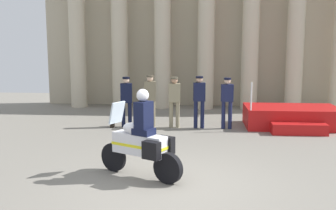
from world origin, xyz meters
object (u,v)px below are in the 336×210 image
(motorcycle_with_rider, at_px, (142,141))
(officer_in_row_0, at_px, (126,98))
(officer_in_row_2, at_px, (174,98))
(officer_in_row_4, at_px, (227,99))
(reviewing_stand, at_px, (292,118))
(officer_in_row_1, at_px, (150,96))
(briefcase_on_ground, at_px, (112,122))
(officer_in_row_3, at_px, (199,98))

(motorcycle_with_rider, bearing_deg, officer_in_row_0, -47.29)
(officer_in_row_2, relative_size, officer_in_row_4, 1.00)
(reviewing_stand, xyz_separation_m, motorcycle_with_rider, (-4.28, -5.47, 0.46))
(officer_in_row_0, distance_m, officer_in_row_2, 1.61)
(reviewing_stand, height_order, officer_in_row_1, officer_in_row_1)
(officer_in_row_2, height_order, motorcycle_with_rider, motorcycle_with_rider)
(briefcase_on_ground, bearing_deg, reviewing_stand, 4.27)
(reviewing_stand, height_order, briefcase_on_ground, reviewing_stand)
(reviewing_stand, relative_size, officer_in_row_2, 1.81)
(reviewing_stand, bearing_deg, officer_in_row_1, -177.03)
(reviewing_stand, distance_m, officer_in_row_0, 5.59)
(officer_in_row_3, distance_m, officer_in_row_4, 0.91)
(reviewing_stand, bearing_deg, officer_in_row_4, -169.69)
(officer_in_row_0, height_order, officer_in_row_1, officer_in_row_1)
(officer_in_row_2, bearing_deg, reviewing_stand, 177.91)
(officer_in_row_1, xyz_separation_m, motorcycle_with_rider, (0.47, -5.22, -0.24))
(officer_in_row_1, distance_m, motorcycle_with_rider, 5.25)
(officer_in_row_0, distance_m, officer_in_row_1, 0.80)
(reviewing_stand, xyz_separation_m, officer_in_row_4, (-2.20, -0.40, 0.67))
(officer_in_row_0, distance_m, briefcase_on_ground, 0.95)
(officer_in_row_0, height_order, officer_in_row_3, officer_in_row_3)
(officer_in_row_4, relative_size, briefcase_on_ground, 4.70)
(briefcase_on_ground, bearing_deg, motorcycle_with_rider, -70.91)
(reviewing_stand, relative_size, officer_in_row_3, 1.77)
(officer_in_row_1, bearing_deg, officer_in_row_3, 167.45)
(motorcycle_with_rider, xyz_separation_m, briefcase_on_ground, (-1.74, 5.02, -0.61))
(motorcycle_with_rider, distance_m, briefcase_on_ground, 5.35)
(officer_in_row_0, relative_size, officer_in_row_1, 0.97)
(motorcycle_with_rider, bearing_deg, officer_in_row_3, -74.26)
(officer_in_row_2, distance_m, briefcase_on_ground, 2.25)
(officer_in_row_1, relative_size, officer_in_row_4, 1.03)
(officer_in_row_1, height_order, briefcase_on_ground, officer_in_row_1)
(officer_in_row_3, xyz_separation_m, motorcycle_with_rider, (-1.18, -5.07, -0.23))
(motorcycle_with_rider, bearing_deg, officer_in_row_4, -83.60)
(officer_in_row_0, xyz_separation_m, officer_in_row_1, (0.78, 0.16, 0.03))
(officer_in_row_2, bearing_deg, officer_in_row_1, -15.58)
(officer_in_row_0, xyz_separation_m, officer_in_row_4, (3.34, 0.01, 0.00))
(reviewing_stand, xyz_separation_m, officer_in_row_3, (-3.11, -0.40, 0.70))
(officer_in_row_2, relative_size, briefcase_on_ground, 4.72)
(officer_in_row_3, bearing_deg, reviewing_stand, 179.85)
(officer_in_row_2, distance_m, officer_in_row_3, 0.82)
(officer_in_row_3, bearing_deg, officer_in_row_1, -12.55)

